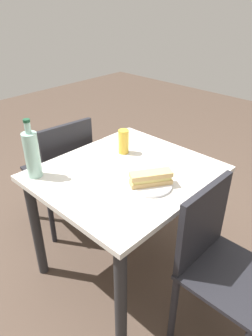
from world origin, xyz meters
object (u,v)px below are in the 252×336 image
dining_table (126,190)px  baguette_sandwich_near (151,178)px  water_bottle (32,154)px  chair_far (63,169)px  plate_near (150,185)px  beer_glass (124,142)px  chair_near (217,261)px  knife_near (146,178)px

dining_table → baguette_sandwich_near: (-0.02, -0.20, 0.17)m
water_bottle → dining_table: bearing=-40.6°
chair_far → plate_near: size_ratio=3.95×
chair_far → beer_glass: (0.16, -0.45, 0.31)m
beer_glass → water_bottle: bearing=163.7°
chair_near → beer_glass: 0.86m
chair_near → baguette_sandwich_near: bearing=90.4°
knife_near → beer_glass: beer_glass is taller
beer_glass → dining_table: bearing=-132.5°
dining_table → beer_glass: 0.30m
chair_near → knife_near: bearing=88.2°
plate_near → beer_glass: beer_glass is taller
chair_far → knife_near: bearing=-89.7°
plate_near → knife_near: 0.05m
plate_near → knife_near: bearing=70.2°
plate_near → knife_near: size_ratio=1.45×
plate_near → dining_table: bearing=83.5°
chair_far → chair_near: same height
dining_table → plate_near: 0.24m
chair_far → water_bottle: bearing=-141.2°
plate_near → knife_near: (0.02, 0.05, 0.01)m
chair_near → plate_near: chair_near is taller
knife_near → chair_near: bearing=-91.8°
beer_glass → chair_near: bearing=-102.5°
plate_near → water_bottle: water_bottle is taller
baguette_sandwich_near → knife_near: size_ratio=1.44×
chair_near → water_bottle: (-0.35, 0.94, 0.36)m
dining_table → chair_far: size_ratio=1.08×
chair_far → beer_glass: 0.57m
chair_far → baguette_sandwich_near: 0.86m
chair_near → beer_glass: beer_glass is taller
dining_table → beer_glass: beer_glass is taller
chair_near → beer_glass: size_ratio=5.84×
plate_near → beer_glass: 0.41m
chair_near → knife_near: size_ratio=5.73×
chair_far → water_bottle: (-0.37, -0.29, 0.36)m
chair_far → knife_near: 0.80m
chair_near → knife_near: chair_near is taller
chair_near → baguette_sandwich_near: chair_near is taller
dining_table → water_bottle: size_ratio=2.90×
water_bottle → beer_glass: water_bottle is taller
dining_table → plate_near: bearing=-96.5°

